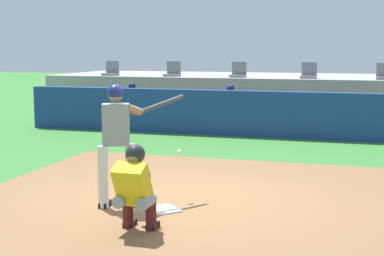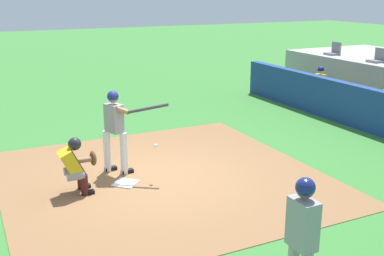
{
  "view_description": "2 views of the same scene",
  "coord_description": "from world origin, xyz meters",
  "px_view_note": "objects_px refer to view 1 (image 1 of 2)",
  "views": [
    {
      "loc": [
        2.69,
        -8.3,
        2.31
      ],
      "look_at": [
        0.0,
        0.7,
        1.0
      ],
      "focal_mm": 53.85,
      "sensor_mm": 36.0,
      "label": 1
    },
    {
      "loc": [
        8.62,
        -3.51,
        3.8
      ],
      "look_at": [
        0.0,
        0.7,
        1.0
      ],
      "focal_mm": 44.47,
      "sensor_mm": 36.0,
      "label": 2
    }
  ],
  "objects_px": {
    "home_plate": "(162,210)",
    "stadium_seat_1": "(173,72)",
    "stadium_seat_0": "(111,71)",
    "batter_at_plate": "(118,137)",
    "stadium_seat_3": "(309,74)",
    "dugout_player_0": "(131,104)",
    "dugout_player_1": "(229,107)",
    "stadium_seat_2": "(238,73)",
    "stadium_seat_4": "(384,75)",
    "catcher_crouched": "(136,185)"
  },
  "relations": [
    {
      "from": "catcher_crouched",
      "to": "stadium_seat_0",
      "type": "relative_size",
      "value": 4.11
    },
    {
      "from": "batter_at_plate",
      "to": "catcher_crouched",
      "type": "xyz_separation_m",
      "value": [
        0.68,
        -1.01,
        -0.43
      ]
    },
    {
      "from": "dugout_player_1",
      "to": "stadium_seat_3",
      "type": "xyz_separation_m",
      "value": [
        1.98,
        2.03,
        0.86
      ]
    },
    {
      "from": "catcher_crouched",
      "to": "batter_at_plate",
      "type": "bearing_deg",
      "value": 123.95
    },
    {
      "from": "home_plate",
      "to": "stadium_seat_0",
      "type": "xyz_separation_m",
      "value": [
        -5.42,
        10.18,
        1.51
      ]
    },
    {
      "from": "stadium_seat_0",
      "to": "dugout_player_0",
      "type": "bearing_deg",
      "value": -52.88
    },
    {
      "from": "batter_at_plate",
      "to": "catcher_crouched",
      "type": "height_order",
      "value": "batter_at_plate"
    },
    {
      "from": "batter_at_plate",
      "to": "stadium_seat_4",
      "type": "height_order",
      "value": "stadium_seat_4"
    },
    {
      "from": "stadium_seat_1",
      "to": "stadium_seat_3",
      "type": "distance_m",
      "value": 4.33
    },
    {
      "from": "home_plate",
      "to": "stadium_seat_1",
      "type": "xyz_separation_m",
      "value": [
        -3.25,
        10.18,
        1.51
      ]
    },
    {
      "from": "home_plate",
      "to": "dugout_player_0",
      "type": "xyz_separation_m",
      "value": [
        -3.88,
        8.14,
        0.65
      ]
    },
    {
      "from": "stadium_seat_4",
      "to": "stadium_seat_3",
      "type": "bearing_deg",
      "value": 180.0
    },
    {
      "from": "stadium_seat_0",
      "to": "stadium_seat_1",
      "type": "bearing_deg",
      "value": 0.0
    },
    {
      "from": "batter_at_plate",
      "to": "dugout_player_1",
      "type": "bearing_deg",
      "value": 91.54
    },
    {
      "from": "dugout_player_0",
      "to": "stadium_seat_0",
      "type": "bearing_deg",
      "value": 127.12
    },
    {
      "from": "stadium_seat_0",
      "to": "stadium_seat_2",
      "type": "bearing_deg",
      "value": 0.0
    },
    {
      "from": "catcher_crouched",
      "to": "stadium_seat_1",
      "type": "bearing_deg",
      "value": 106.25
    },
    {
      "from": "home_plate",
      "to": "stadium_seat_2",
      "type": "xyz_separation_m",
      "value": [
        -1.08,
        10.18,
        1.51
      ]
    },
    {
      "from": "stadium_seat_0",
      "to": "stadium_seat_3",
      "type": "relative_size",
      "value": 1.0
    },
    {
      "from": "catcher_crouched",
      "to": "stadium_seat_4",
      "type": "relative_size",
      "value": 4.11
    },
    {
      "from": "catcher_crouched",
      "to": "dugout_player_0",
      "type": "height_order",
      "value": "dugout_player_0"
    },
    {
      "from": "stadium_seat_1",
      "to": "stadium_seat_3",
      "type": "xyz_separation_m",
      "value": [
        4.33,
        0.0,
        0.0
      ]
    },
    {
      "from": "catcher_crouched",
      "to": "stadium_seat_4",
      "type": "bearing_deg",
      "value": 73.71
    },
    {
      "from": "dugout_player_1",
      "to": "stadium_seat_4",
      "type": "bearing_deg",
      "value": 26.13
    },
    {
      "from": "dugout_player_0",
      "to": "batter_at_plate",
      "type": "bearing_deg",
      "value": -68.45
    },
    {
      "from": "batter_at_plate",
      "to": "stadium_seat_3",
      "type": "height_order",
      "value": "stadium_seat_3"
    },
    {
      "from": "batter_at_plate",
      "to": "stadium_seat_4",
      "type": "relative_size",
      "value": 3.76
    },
    {
      "from": "stadium_seat_0",
      "to": "batter_at_plate",
      "type": "bearing_deg",
      "value": -64.94
    },
    {
      "from": "catcher_crouched",
      "to": "stadium_seat_2",
      "type": "bearing_deg",
      "value": 95.54
    },
    {
      "from": "home_plate",
      "to": "stadium_seat_4",
      "type": "relative_size",
      "value": 0.92
    },
    {
      "from": "stadium_seat_0",
      "to": "stadium_seat_3",
      "type": "xyz_separation_m",
      "value": [
        6.5,
        0.0,
        0.0
      ]
    },
    {
      "from": "dugout_player_0",
      "to": "stadium_seat_0",
      "type": "height_order",
      "value": "stadium_seat_0"
    },
    {
      "from": "stadium_seat_2",
      "to": "stadium_seat_4",
      "type": "distance_m",
      "value": 4.33
    },
    {
      "from": "catcher_crouched",
      "to": "stadium_seat_0",
      "type": "bearing_deg",
      "value": 115.93
    },
    {
      "from": "home_plate",
      "to": "stadium_seat_3",
      "type": "height_order",
      "value": "stadium_seat_3"
    },
    {
      "from": "batter_at_plate",
      "to": "stadium_seat_4",
      "type": "distance_m",
      "value": 10.88
    },
    {
      "from": "dugout_player_0",
      "to": "stadium_seat_4",
      "type": "xyz_separation_m",
      "value": [
        7.13,
        2.03,
        0.86
      ]
    },
    {
      "from": "stadium_seat_3",
      "to": "stadium_seat_1",
      "type": "bearing_deg",
      "value": 180.0
    },
    {
      "from": "catcher_crouched",
      "to": "stadium_seat_1",
      "type": "relative_size",
      "value": 4.11
    },
    {
      "from": "dugout_player_1",
      "to": "stadium_seat_3",
      "type": "distance_m",
      "value": 2.97
    },
    {
      "from": "stadium_seat_4",
      "to": "stadium_seat_0",
      "type": "bearing_deg",
      "value": 180.0
    },
    {
      "from": "batter_at_plate",
      "to": "dugout_player_0",
      "type": "xyz_separation_m",
      "value": [
        -3.2,
        8.1,
        -0.36
      ]
    },
    {
      "from": "catcher_crouched",
      "to": "dugout_player_1",
      "type": "height_order",
      "value": "dugout_player_1"
    },
    {
      "from": "stadium_seat_1",
      "to": "stadium_seat_2",
      "type": "xyz_separation_m",
      "value": [
        2.17,
        0.0,
        0.0
      ]
    },
    {
      "from": "dugout_player_1",
      "to": "stadium_seat_1",
      "type": "distance_m",
      "value": 3.23
    },
    {
      "from": "dugout_player_1",
      "to": "stadium_seat_1",
      "type": "bearing_deg",
      "value": 139.15
    },
    {
      "from": "catcher_crouched",
      "to": "stadium_seat_2",
      "type": "distance_m",
      "value": 11.23
    },
    {
      "from": "dugout_player_0",
      "to": "stadium_seat_3",
      "type": "height_order",
      "value": "stadium_seat_3"
    },
    {
      "from": "dugout_player_0",
      "to": "stadium_seat_3",
      "type": "distance_m",
      "value": 5.43
    },
    {
      "from": "stadium_seat_3",
      "to": "stadium_seat_4",
      "type": "relative_size",
      "value": 1.0
    }
  ]
}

